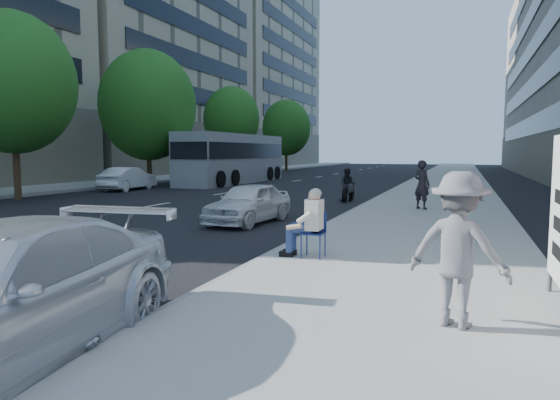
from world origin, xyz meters
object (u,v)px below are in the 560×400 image
at_px(seated_protester, 308,219).
at_px(white_sedan_mid, 128,179).
at_px(motorcycle, 348,186).
at_px(bus, 234,159).
at_px(pedestrian_woman, 422,185).
at_px(white_sedan_near, 249,203).
at_px(jogger, 458,250).

xyz_separation_m(seated_protester, white_sedan_mid, (-14.77, 14.15, -0.23)).
distance_m(motorcycle, bus, 14.29).
distance_m(seated_protester, bus, 25.31).
relative_size(seated_protester, pedestrian_woman, 0.77).
bearing_deg(white_sedan_near, pedestrian_woman, 47.61).
height_order(pedestrian_woman, bus, bus).
bearing_deg(bus, pedestrian_woman, -44.04).
distance_m(pedestrian_woman, bus, 18.93).
relative_size(white_sedan_mid, motorcycle, 1.90).
bearing_deg(bus, jogger, -59.10).
relative_size(pedestrian_woman, bus, 0.14).
bearing_deg(seated_protester, white_sedan_mid, 136.24).
relative_size(seated_protester, jogger, 0.74).
bearing_deg(jogger, bus, -43.47).
distance_m(white_sedan_mid, motorcycle, 12.98).
xyz_separation_m(seated_protester, motorcycle, (-1.94, 12.22, -0.24)).
relative_size(pedestrian_woman, motorcycle, 0.83).
bearing_deg(seated_protester, white_sedan_near, 125.09).
xyz_separation_m(seated_protester, pedestrian_woman, (1.37, 8.94, 0.12)).
bearing_deg(white_sedan_mid, bus, -111.92).
height_order(motorcycle, bus, bus).
distance_m(jogger, pedestrian_woman, 12.01).
bearing_deg(pedestrian_woman, white_sedan_near, 75.62).
distance_m(white_sedan_mid, bus, 8.54).
relative_size(seated_protester, bus, 0.11).
bearing_deg(motorcycle, seated_protester, -83.10).
bearing_deg(motorcycle, pedestrian_woman, -46.85).
height_order(seated_protester, white_sedan_mid, seated_protester).
relative_size(white_sedan_near, white_sedan_mid, 0.92).
bearing_deg(jogger, pedestrian_woman, -67.63).
xyz_separation_m(motorcycle, bus, (-10.18, 9.98, 1.00)).
xyz_separation_m(white_sedan_near, motorcycle, (1.35, 7.54, 0.03)).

